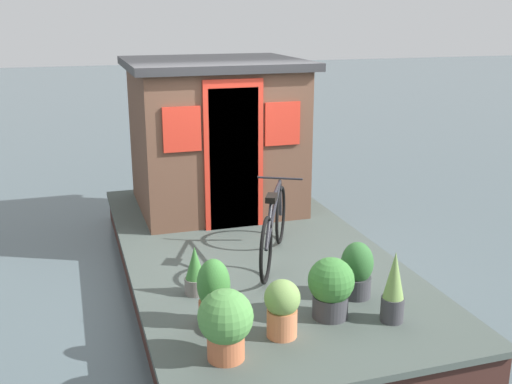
{
  "coord_description": "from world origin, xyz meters",
  "views": [
    {
      "loc": [
        -6.1,
        1.85,
        2.91
      ],
      "look_at": [
        -0.2,
        0.0,
        1.08
      ],
      "focal_mm": 42.69,
      "sensor_mm": 36.0,
      "label": 1
    }
  ],
  "objects_px": {
    "potted_plant_thyme": "(394,288)",
    "potted_plant_geranium": "(226,322)",
    "potted_plant_lavender": "(331,286)",
    "houseboat_cabin": "(215,134)",
    "bicycle": "(274,227)",
    "potted_plant_succulent": "(195,271)",
    "potted_plant_basil": "(282,307)",
    "potted_plant_fern": "(357,270)",
    "potted_plant_mint": "(214,293)"
  },
  "relations": [
    {
      "from": "potted_plant_geranium",
      "to": "potted_plant_lavender",
      "type": "bearing_deg",
      "value": -70.18
    },
    {
      "from": "bicycle",
      "to": "potted_plant_geranium",
      "type": "relative_size",
      "value": 2.78
    },
    {
      "from": "potted_plant_fern",
      "to": "potted_plant_basil",
      "type": "relative_size",
      "value": 1.08
    },
    {
      "from": "potted_plant_fern",
      "to": "potted_plant_geranium",
      "type": "xyz_separation_m",
      "value": [
        -0.66,
        1.42,
        0.04
      ]
    },
    {
      "from": "potted_plant_mint",
      "to": "potted_plant_succulent",
      "type": "bearing_deg",
      "value": 2.77
    },
    {
      "from": "bicycle",
      "to": "potted_plant_lavender",
      "type": "bearing_deg",
      "value": -177.39
    },
    {
      "from": "houseboat_cabin",
      "to": "potted_plant_mint",
      "type": "height_order",
      "value": "houseboat_cabin"
    },
    {
      "from": "houseboat_cabin",
      "to": "bicycle",
      "type": "bearing_deg",
      "value": -176.64
    },
    {
      "from": "potted_plant_fern",
      "to": "potted_plant_mint",
      "type": "relative_size",
      "value": 0.9
    },
    {
      "from": "potted_plant_thyme",
      "to": "houseboat_cabin",
      "type": "bearing_deg",
      "value": 10.32
    },
    {
      "from": "houseboat_cabin",
      "to": "potted_plant_basil",
      "type": "relative_size",
      "value": 4.56
    },
    {
      "from": "potted_plant_thyme",
      "to": "potted_plant_lavender",
      "type": "relative_size",
      "value": 1.17
    },
    {
      "from": "houseboat_cabin",
      "to": "bicycle",
      "type": "distance_m",
      "value": 2.14
    },
    {
      "from": "potted_plant_fern",
      "to": "potted_plant_geranium",
      "type": "height_order",
      "value": "potted_plant_geranium"
    },
    {
      "from": "potted_plant_thyme",
      "to": "bicycle",
      "type": "bearing_deg",
      "value": 19.06
    },
    {
      "from": "potted_plant_lavender",
      "to": "potted_plant_succulent",
      "type": "bearing_deg",
      "value": 52.0
    },
    {
      "from": "potted_plant_basil",
      "to": "potted_plant_lavender",
      "type": "relative_size",
      "value": 0.91
    },
    {
      "from": "bicycle",
      "to": "houseboat_cabin",
      "type": "bearing_deg",
      "value": 3.36
    },
    {
      "from": "potted_plant_succulent",
      "to": "potted_plant_geranium",
      "type": "xyz_separation_m",
      "value": [
        -1.16,
        0.01,
        0.08
      ]
    },
    {
      "from": "potted_plant_fern",
      "to": "potted_plant_mint",
      "type": "height_order",
      "value": "potted_plant_mint"
    },
    {
      "from": "potted_plant_fern",
      "to": "potted_plant_geranium",
      "type": "bearing_deg",
      "value": 115.06
    },
    {
      "from": "potted_plant_thyme",
      "to": "potted_plant_geranium",
      "type": "xyz_separation_m",
      "value": [
        -0.15,
        1.5,
        0.01
      ]
    },
    {
      "from": "potted_plant_lavender",
      "to": "potted_plant_succulent",
      "type": "height_order",
      "value": "potted_plant_lavender"
    },
    {
      "from": "potted_plant_thyme",
      "to": "potted_plant_succulent",
      "type": "distance_m",
      "value": 1.81
    },
    {
      "from": "houseboat_cabin",
      "to": "potted_plant_fern",
      "type": "bearing_deg",
      "value": -169.45
    },
    {
      "from": "potted_plant_mint",
      "to": "potted_plant_succulent",
      "type": "distance_m",
      "value": 0.62
    },
    {
      "from": "potted_plant_lavender",
      "to": "houseboat_cabin",
      "type": "bearing_deg",
      "value": 3.07
    },
    {
      "from": "potted_plant_thyme",
      "to": "potted_plant_geranium",
      "type": "relative_size",
      "value": 1.12
    },
    {
      "from": "bicycle",
      "to": "potted_plant_geranium",
      "type": "xyz_separation_m",
      "value": [
        -1.69,
        0.97,
        -0.07
      ]
    },
    {
      "from": "potted_plant_succulent",
      "to": "potted_plant_geranium",
      "type": "height_order",
      "value": "potted_plant_geranium"
    },
    {
      "from": "potted_plant_thyme",
      "to": "potted_plant_geranium",
      "type": "bearing_deg",
      "value": 95.55
    },
    {
      "from": "bicycle",
      "to": "potted_plant_thyme",
      "type": "bearing_deg",
      "value": -160.94
    },
    {
      "from": "potted_plant_basil",
      "to": "potted_plant_succulent",
      "type": "xyz_separation_m",
      "value": [
        0.98,
        0.51,
        -0.04
      ]
    },
    {
      "from": "bicycle",
      "to": "potted_plant_succulent",
      "type": "relative_size",
      "value": 3.35
    },
    {
      "from": "potted_plant_thyme",
      "to": "potted_plant_lavender",
      "type": "distance_m",
      "value": 0.52
    },
    {
      "from": "bicycle",
      "to": "potted_plant_basil",
      "type": "height_order",
      "value": "bicycle"
    },
    {
      "from": "potted_plant_lavender",
      "to": "potted_plant_thyme",
      "type": "bearing_deg",
      "value": -115.32
    },
    {
      "from": "potted_plant_succulent",
      "to": "potted_plant_basil",
      "type": "bearing_deg",
      "value": -152.52
    },
    {
      "from": "houseboat_cabin",
      "to": "potted_plant_lavender",
      "type": "height_order",
      "value": "houseboat_cabin"
    },
    {
      "from": "houseboat_cabin",
      "to": "potted_plant_basil",
      "type": "xyz_separation_m",
      "value": [
        -3.55,
        0.33,
        -0.73
      ]
    },
    {
      "from": "potted_plant_basil",
      "to": "bicycle",
      "type": "bearing_deg",
      "value": -16.59
    },
    {
      "from": "bicycle",
      "to": "potted_plant_succulent",
      "type": "bearing_deg",
      "value": 118.93
    },
    {
      "from": "potted_plant_fern",
      "to": "potted_plant_thyme",
      "type": "distance_m",
      "value": 0.53
    },
    {
      "from": "potted_plant_succulent",
      "to": "bicycle",
      "type": "bearing_deg",
      "value": -61.07
    },
    {
      "from": "bicycle",
      "to": "potted_plant_succulent",
      "type": "xyz_separation_m",
      "value": [
        -0.53,
        0.96,
        -0.15
      ]
    },
    {
      "from": "potted_plant_lavender",
      "to": "potted_plant_succulent",
      "type": "xyz_separation_m",
      "value": [
        0.79,
        1.02,
        -0.06
      ]
    },
    {
      "from": "potted_plant_mint",
      "to": "potted_plant_lavender",
      "type": "distance_m",
      "value": 1.0
    },
    {
      "from": "potted_plant_fern",
      "to": "potted_plant_thyme",
      "type": "xyz_separation_m",
      "value": [
        -0.52,
        -0.08,
        0.04
      ]
    },
    {
      "from": "potted_plant_lavender",
      "to": "potted_plant_geranium",
      "type": "relative_size",
      "value": 0.96
    },
    {
      "from": "houseboat_cabin",
      "to": "potted_plant_geranium",
      "type": "distance_m",
      "value": 3.89
    }
  ]
}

